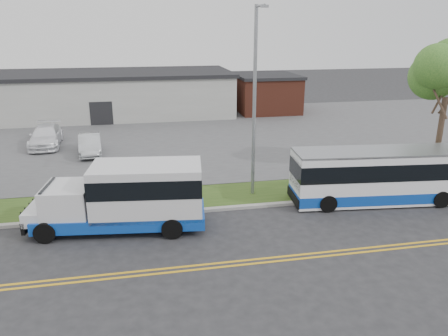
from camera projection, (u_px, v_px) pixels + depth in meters
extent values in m
plane|color=#28282B|center=(205.00, 221.00, 20.24)|extent=(140.00, 140.00, 0.00)
cube|color=gold|center=(221.00, 263.00, 16.64)|extent=(70.00, 0.12, 0.01)
cube|color=gold|center=(222.00, 267.00, 16.36)|extent=(70.00, 0.12, 0.01)
cube|color=#9E9B93|center=(202.00, 210.00, 21.24)|extent=(80.00, 0.30, 0.15)
cube|color=#2A4918|center=(197.00, 197.00, 22.92)|extent=(80.00, 3.30, 0.10)
cube|color=#4C4C4F|center=(173.00, 135.00, 36.08)|extent=(80.00, 25.00, 0.10)
cube|color=#9E9E99|center=(104.00, 96.00, 43.69)|extent=(25.00, 10.00, 4.00)
cube|color=black|center=(102.00, 74.00, 43.01)|extent=(25.40, 10.40, 0.35)
cube|color=black|center=(101.00, 114.00, 39.35)|extent=(2.00, 0.15, 2.20)
cube|color=brown|center=(265.00, 94.00, 45.89)|extent=(6.00, 7.00, 3.60)
cube|color=black|center=(266.00, 76.00, 45.29)|extent=(6.30, 7.30, 0.30)
cylinder|color=#32221B|center=(439.00, 139.00, 24.87)|extent=(0.32, 0.32, 4.76)
cylinder|color=gray|center=(254.00, 105.00, 21.91)|extent=(0.18, 0.18, 9.50)
cylinder|color=gray|center=(261.00, 6.00, 19.82)|extent=(0.12, 1.40, 0.12)
cube|color=gray|center=(265.00, 6.00, 19.23)|extent=(0.35, 0.18, 0.12)
cube|color=#0F3FA4|center=(122.00, 216.00, 19.36)|extent=(7.53, 3.33, 0.54)
cube|color=silver|center=(147.00, 189.00, 19.06)|extent=(4.98, 3.02, 2.25)
cube|color=black|center=(147.00, 181.00, 18.95)|extent=(5.01, 3.06, 0.80)
cube|color=silver|center=(68.00, 199.00, 18.93)|extent=(2.19, 2.52, 1.29)
cube|color=black|center=(48.00, 195.00, 18.80)|extent=(0.35, 2.03, 0.96)
cube|color=silver|center=(42.00, 212.00, 19.01)|extent=(1.33, 2.31, 0.59)
cube|color=black|center=(31.00, 219.00, 19.07)|extent=(0.42, 2.20, 0.54)
sphere|color=#FFD88C|center=(23.00, 221.00, 18.22)|extent=(0.24, 0.24, 0.21)
sphere|color=#FFD88C|center=(35.00, 206.00, 19.75)|extent=(0.24, 0.24, 0.21)
cylinder|color=black|center=(45.00, 233.00, 18.08)|extent=(0.93, 0.41, 0.90)
cylinder|color=black|center=(60.00, 210.00, 20.28)|extent=(0.93, 0.41, 0.90)
cylinder|color=black|center=(172.00, 228.00, 18.46)|extent=(0.93, 0.41, 0.90)
cylinder|color=black|center=(174.00, 207.00, 20.66)|extent=(0.93, 0.41, 0.90)
cube|color=white|center=(389.00, 176.00, 22.15)|extent=(9.95, 3.18, 2.58)
cube|color=#0F3FA4|center=(387.00, 192.00, 22.42)|extent=(9.97, 3.20, 0.53)
cube|color=black|center=(390.00, 167.00, 22.00)|extent=(9.99, 3.22, 0.84)
cube|color=black|center=(296.00, 173.00, 21.60)|extent=(0.29, 2.04, 1.42)
cube|color=black|center=(294.00, 197.00, 22.00)|extent=(0.33, 2.22, 0.44)
cube|color=gray|center=(392.00, 151.00, 21.75)|extent=(9.95, 3.18, 0.11)
cylinder|color=black|center=(328.00, 204.00, 21.13)|extent=(0.88, 0.37, 0.85)
cylinder|color=black|center=(315.00, 188.00, 23.11)|extent=(0.88, 0.37, 0.85)
cylinder|color=black|center=(441.00, 199.00, 21.67)|extent=(0.88, 0.37, 0.85)
cylinder|color=black|center=(419.00, 185.00, 23.65)|extent=(0.88, 0.37, 0.85)
cylinder|color=black|center=(445.00, 184.00, 23.79)|extent=(0.88, 0.37, 0.85)
imported|color=black|center=(139.00, 177.00, 23.11)|extent=(0.78, 0.64, 1.83)
imported|color=#B3B7BB|center=(90.00, 144.00, 30.37)|extent=(1.89, 4.32, 1.38)
imported|color=white|center=(46.00, 136.00, 32.41)|extent=(2.35, 5.25, 1.50)
sphere|color=white|center=(134.00, 192.00, 23.05)|extent=(0.32, 0.32, 0.32)
sphere|color=white|center=(145.00, 188.00, 23.63)|extent=(0.32, 0.32, 0.32)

